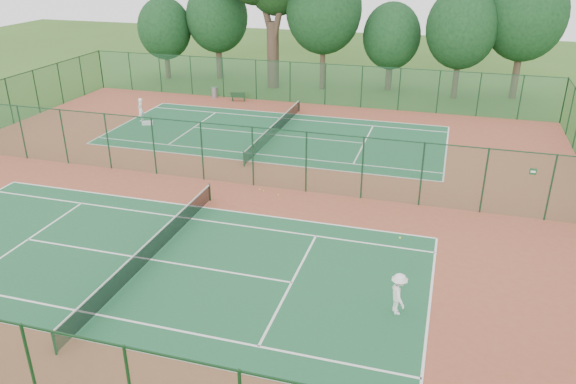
% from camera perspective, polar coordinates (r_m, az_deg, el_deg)
% --- Properties ---
extents(ground, '(120.00, 120.00, 0.00)m').
position_cam_1_polar(ground, '(32.55, -6.07, 0.98)').
color(ground, '#32581B').
rests_on(ground, ground).
extents(red_pad, '(40.00, 36.00, 0.01)m').
position_cam_1_polar(red_pad, '(32.54, -6.07, 0.99)').
color(red_pad, brown).
rests_on(red_pad, ground).
extents(court_near, '(23.77, 10.97, 0.01)m').
position_cam_1_polar(court_near, '(25.37, -13.74, -6.69)').
color(court_near, '#1B5632').
rests_on(court_near, red_pad).
extents(court_far, '(23.77, 10.97, 0.01)m').
position_cam_1_polar(court_far, '(40.45, -1.28, 5.81)').
color(court_far, '#1B5533').
rests_on(court_far, red_pad).
extents(fence_north, '(40.00, 0.09, 3.50)m').
position_cam_1_polar(fence_north, '(48.32, 1.99, 11.00)').
color(fence_north, '#1C5434').
rests_on(fence_north, ground).
extents(fence_divider, '(40.00, 0.09, 3.50)m').
position_cam_1_polar(fence_divider, '(31.90, -6.21, 3.89)').
color(fence_divider, '#184A29').
rests_on(fence_divider, ground).
extents(tennis_net_near, '(0.10, 12.90, 0.97)m').
position_cam_1_polar(tennis_net_near, '(25.11, -13.86, -5.65)').
color(tennis_net_near, '#12331B').
rests_on(tennis_net_near, ground).
extents(tennis_net_far, '(0.10, 12.90, 0.97)m').
position_cam_1_polar(tennis_net_far, '(40.29, -1.28, 6.53)').
color(tennis_net_far, '#133521').
rests_on(tennis_net_far, ground).
extents(player_near, '(0.99, 1.23, 1.67)m').
position_cam_1_polar(player_near, '(21.37, 11.16, -10.12)').
color(player_near, white).
rests_on(player_near, court_near).
extents(player_far, '(0.54, 0.71, 1.76)m').
position_cam_1_polar(player_far, '(44.98, -14.75, 8.10)').
color(player_far, white).
rests_on(player_far, court_far).
extents(trash_bin, '(0.57, 0.57, 0.90)m').
position_cam_1_polar(trash_bin, '(50.92, -7.48, 9.99)').
color(trash_bin, gray).
rests_on(trash_bin, red_pad).
extents(bench, '(1.33, 0.65, 0.79)m').
position_cam_1_polar(bench, '(49.50, -5.09, 9.64)').
color(bench, black).
rests_on(bench, red_pad).
extents(kit_bag, '(0.84, 0.56, 0.30)m').
position_cam_1_polar(kit_bag, '(44.01, -14.08, 6.81)').
color(kit_bag, silver).
rests_on(kit_bag, red_pad).
extents(stray_ball_a, '(0.07, 0.07, 0.07)m').
position_cam_1_polar(stray_ball_a, '(31.38, -2.89, 0.28)').
color(stray_ball_a, '#C4E936').
rests_on(stray_ball_a, red_pad).
extents(stray_ball_b, '(0.06, 0.06, 0.06)m').
position_cam_1_polar(stray_ball_b, '(30.69, -0.99, -0.27)').
color(stray_ball_b, yellow).
rests_on(stray_ball_b, red_pad).
extents(stray_ball_c, '(0.07, 0.07, 0.07)m').
position_cam_1_polar(stray_ball_c, '(31.16, -2.49, 0.11)').
color(stray_ball_c, '#AEC52E').
rests_on(stray_ball_c, red_pad).
extents(evergreen_row, '(39.00, 5.00, 12.00)m').
position_cam_1_polar(evergreen_row, '(54.53, 4.17, 10.57)').
color(evergreen_row, black).
rests_on(evergreen_row, ground).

